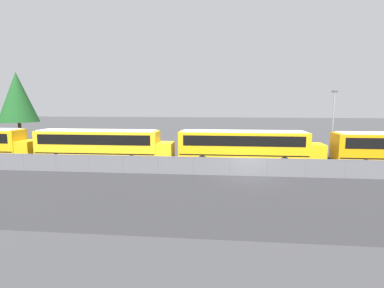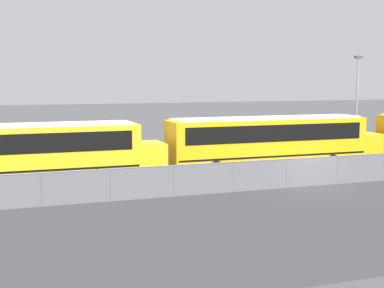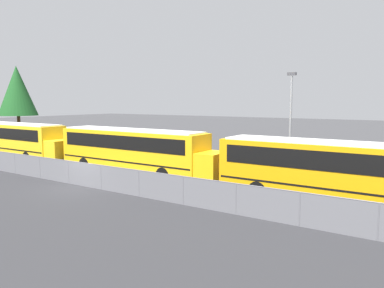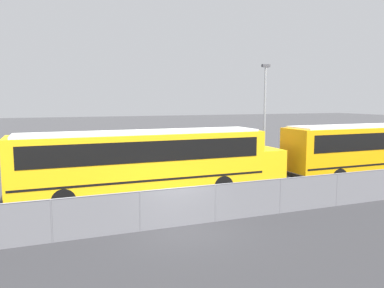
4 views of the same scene
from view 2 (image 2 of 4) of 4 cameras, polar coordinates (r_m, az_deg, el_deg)
name	(u,v)px [view 2 (image 2 of 4)]	position (r m, az deg, el deg)	size (l,w,h in m)	color
ground_plane	(312,186)	(29.05, 12.68, -4.39)	(200.00, 200.00, 0.00)	#38383A
fence	(312,171)	(28.91, 12.72, -2.86)	(113.69, 0.07, 1.54)	#9EA0A5
school_bus_2	(23,151)	(28.43, -17.59, -0.70)	(13.97, 2.48, 3.36)	yellow
school_bus_3	(272,139)	(32.74, 8.55, 0.51)	(13.97, 2.48, 3.36)	yellow
light_pole	(357,100)	(42.25, 17.18, 4.51)	(0.60, 0.24, 7.37)	gray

